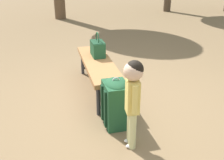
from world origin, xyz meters
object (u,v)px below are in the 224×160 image
handbag (98,48)px  backpack_large (116,101)px  park_bench (98,65)px  backpack_small (110,97)px  child_standing (133,91)px

handbag → backpack_large: size_ratio=0.61×
park_bench → backpack_large: size_ratio=2.74×
park_bench → backpack_large: (0.95, -0.10, -0.10)m
park_bench → handbag: handbag is taller
backpack_large → backpack_small: size_ratio=2.10×
park_bench → handbag: (-0.25, 0.08, 0.18)m
handbag → backpack_small: handbag is taller
child_standing → backpack_small: size_ratio=3.26×
backpack_small → child_standing: bearing=-5.2°
backpack_small → handbag: bearing=172.7°
backpack_small → park_bench: bearing=177.3°
child_standing → backpack_small: 0.97m
child_standing → backpack_large: 0.53m
park_bench → backpack_small: 0.59m
backpack_large → backpack_small: bearing=169.3°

